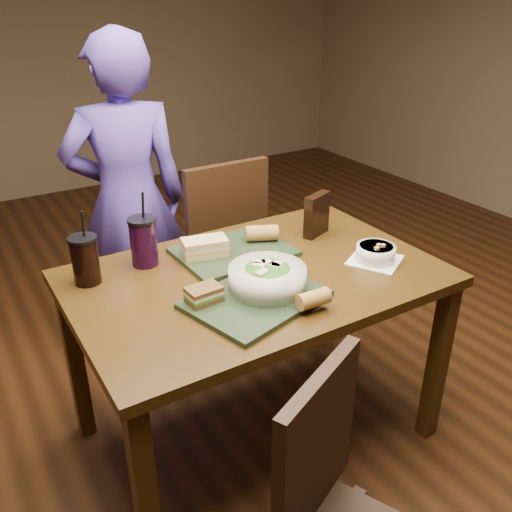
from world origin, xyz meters
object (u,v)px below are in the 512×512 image
Objects in this scene: dining_table at (256,295)px; cup_berry at (144,241)px; baguette_near at (314,299)px; tray_far at (234,252)px; diner at (128,202)px; cup_cola at (85,260)px; tray_near at (256,299)px; soup_bowl at (376,253)px; sandwich_near at (204,294)px; sandwich_far at (205,247)px; salad_bowl at (267,276)px; chip_bag at (317,215)px; baguette_far at (262,233)px; chair_far at (219,243)px.

cup_berry is at bearing 137.97° from dining_table.
baguette_near is at bearing -85.95° from dining_table.
tray_far is 0.49m from baguette_near.
cup_cola is at bearing 71.17° from diner.
diner is 1.05m from tray_near.
cup_berry is (-0.74, 0.42, 0.06)m from soup_bowl.
tray_near is 0.50m from cup_berry.
dining_table is 0.21m from tray_far.
cup_berry is at bearing 97.72° from sandwich_near.
sandwich_far is at bearing -21.79° from cup_berry.
soup_bowl is at bearing -29.72° from cup_berry.
tray_near is 3.71× the size of sandwich_near.
salad_bowl is at bearing -38.23° from cup_cola.
salad_bowl is 0.92× the size of cup_berry.
cup_berry is 0.71m from chip_bag.
cup_cola is (-0.43, 0.05, 0.04)m from sandwich_far.
diner is 0.75m from baguette_far.
baguette_far reaches higher than tray_far.
sandwich_near is at bearing -178.50° from chip_bag.
chair_far is at bearing 69.84° from tray_near.
tray_near is 0.36m from sandwich_far.
baguette_far is 0.68m from cup_cola.
cup_berry reaches higher than tray_far.
dining_table is at bearing -42.03° from cup_berry.
baguette_far is at bearing -97.69° from chair_far.
chair_far reaches higher than baguette_far.
tray_near is 1.00× the size of tray_far.
baguette_far is at bearing 125.70° from diner.
baguette_near is at bearing -148.86° from chip_bag.
sandwich_far is at bearing -122.08° from chair_far.
chip_bag reaches higher than tray_near.
salad_bowl is 2.05× the size of baguette_far.
chip_bag is at bearing 22.32° from sandwich_near.
cup_berry is (-0.27, 0.41, 0.03)m from salad_bowl.
baguette_far is (-0.29, 0.34, 0.02)m from soup_bowl.
chip_bag reaches higher than tray_far.
dining_table is 7.19× the size of sandwich_far.
sandwich_near is 0.34m from sandwich_far.
chip_bag is (0.39, 0.16, 0.18)m from dining_table.
dining_table is at bearing 94.05° from baguette_near.
cup_berry is (-0.53, -0.43, 0.30)m from chair_far.
cup_cola reaches higher than baguette_far.
diner is 1.19m from soup_bowl.
chair_far is 3.65× the size of cup_cola.
tray_far is 0.55m from cup_cola.
chair_far is (0.22, 0.71, -0.12)m from dining_table.
dining_table is at bearing 21.72° from sandwich_near.
diner reaches higher than tray_near.
chair_far is at bearing 57.92° from sandwich_far.
chair_far is 3.99× the size of soup_bowl.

